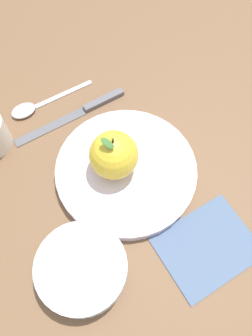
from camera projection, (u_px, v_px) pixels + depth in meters
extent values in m
plane|color=brown|center=(113.00, 165.00, 0.60)|extent=(2.40, 2.40, 0.00)
cylinder|color=silver|center=(126.00, 171.00, 0.58)|extent=(0.25, 0.25, 0.02)
torus|color=silver|center=(126.00, 169.00, 0.58)|extent=(0.25, 0.25, 0.01)
sphere|color=gold|center=(114.00, 155.00, 0.54)|extent=(0.08, 0.08, 0.08)
cylinder|color=#4C3319|center=(113.00, 141.00, 0.50)|extent=(0.00, 0.00, 0.01)
ellipsoid|color=#386628|center=(107.00, 143.00, 0.49)|extent=(0.02, 0.03, 0.01)
cylinder|color=silver|center=(82.00, 268.00, 0.50)|extent=(0.14, 0.14, 0.04)
torus|color=silver|center=(81.00, 267.00, 0.49)|extent=(0.14, 0.14, 0.01)
cylinder|color=#9FABB3|center=(81.00, 267.00, 0.49)|extent=(0.11, 0.11, 0.01)
cube|color=#59595E|center=(51.00, 127.00, 0.63)|extent=(0.15, 0.03, 0.00)
cube|color=#59595E|center=(104.00, 100.00, 0.66)|extent=(0.09, 0.02, 0.01)
ellipsoid|color=silver|center=(23.00, 111.00, 0.65)|extent=(0.05, 0.04, 0.01)
cube|color=silver|center=(64.00, 94.00, 0.67)|extent=(0.12, 0.02, 0.01)
cube|color=slate|center=(207.00, 246.00, 0.53)|extent=(0.16, 0.14, 0.00)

